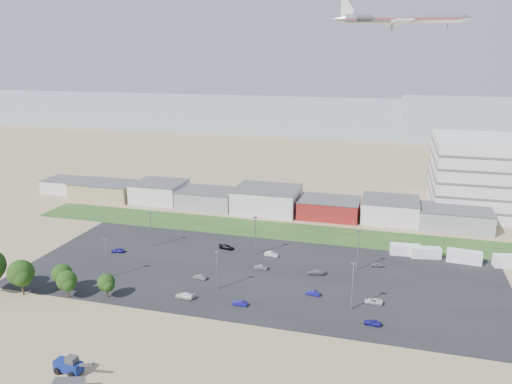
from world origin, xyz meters
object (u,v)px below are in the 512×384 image
(parked_car_0, at_px, (373,301))
(parked_car_8, at_px, (377,265))
(parked_car_6, at_px, (227,247))
(parked_car_11, at_px, (272,254))
(parked_car_7, at_px, (261,267))
(parked_car_13, at_px, (240,303))
(parked_car_5, at_px, (118,250))
(parked_car_4, at_px, (200,277))
(airliner, at_px, (402,18))
(parked_car_12, at_px, (316,272))
(parked_car_3, at_px, (185,296))
(telehandler, at_px, (68,364))
(box_trailer_a, at_px, (405,250))
(parked_car_2, at_px, (373,322))
(parked_car_1, at_px, (313,293))

(parked_car_0, distance_m, parked_car_8, 20.61)
(parked_car_6, bearing_deg, parked_car_11, -89.38)
(parked_car_7, relative_size, parked_car_13, 1.06)
(parked_car_5, bearing_deg, parked_car_4, 63.07)
(parked_car_4, relative_size, parked_car_8, 1.07)
(airliner, xyz_separation_m, parked_car_12, (-16.30, -74.12, -64.75))
(parked_car_3, xyz_separation_m, parked_car_4, (-0.36, 10.20, -0.08))
(parked_car_0, bearing_deg, telehandler, -51.72)
(parked_car_3, xyz_separation_m, parked_car_11, (13.14, 28.94, -0.01))
(box_trailer_a, relative_size, parked_car_5, 2.23)
(parked_car_0, height_order, parked_car_5, parked_car_5)
(parked_car_3, height_order, parked_car_8, parked_car_3)
(parked_car_0, bearing_deg, parked_car_2, 1.51)
(parked_car_8, xyz_separation_m, parked_car_12, (-14.74, -8.99, 0.08))
(parked_car_8, xyz_separation_m, parked_car_11, (-28.27, -0.67, 0.09))
(parked_car_2, relative_size, parked_car_11, 0.91)
(parked_car_6, bearing_deg, parked_car_2, -118.97)
(parked_car_6, distance_m, parked_car_12, 28.85)
(telehandler, height_order, parked_car_5, telehandler)
(parked_car_2, height_order, parked_car_13, parked_car_2)
(box_trailer_a, xyz_separation_m, parked_car_11, (-35.19, -10.96, -0.88))
(parked_car_11, height_order, parked_car_13, parked_car_11)
(parked_car_4, relative_size, parked_car_7, 0.97)
(parked_car_4, bearing_deg, airliner, 157.28)
(telehandler, bearing_deg, parked_car_2, 37.34)
(parked_car_0, bearing_deg, parked_car_8, 179.43)
(parked_car_6, height_order, parked_car_12, parked_car_6)
(parked_car_1, relative_size, parked_car_6, 0.77)
(parked_car_0, relative_size, parked_car_1, 1.21)
(parked_car_2, relative_size, parked_car_7, 0.98)
(parked_car_1, bearing_deg, parked_car_5, -92.89)
(parked_car_5, bearing_deg, parked_car_2, 65.93)
(parked_car_0, height_order, parked_car_1, parked_car_0)
(parked_car_5, distance_m, parked_car_7, 41.40)
(parked_car_5, xyz_separation_m, parked_car_12, (55.53, 0.54, 0.01))
(airliner, height_order, parked_car_3, airliner)
(parked_car_4, xyz_separation_m, parked_car_13, (13.49, -10.12, -0.01))
(parked_car_2, relative_size, parked_car_4, 1.01)
(parked_car_3, height_order, parked_car_11, parked_car_3)
(parked_car_2, height_order, parked_car_7, parked_car_2)
(parked_car_11, bearing_deg, parked_car_8, -85.39)
(parked_car_4, height_order, parked_car_12, parked_car_12)
(parked_car_1, xyz_separation_m, parked_car_11, (-14.66, 19.70, 0.08))
(parked_car_13, bearing_deg, parked_car_1, 122.32)
(parked_car_7, bearing_deg, parked_car_12, 88.97)
(parked_car_3, xyz_separation_m, parked_car_13, (13.13, 0.09, -0.09))
(parked_car_11, bearing_deg, parked_car_13, -176.76)
(telehandler, distance_m, parked_car_13, 37.67)
(parked_car_0, distance_m, parked_car_2, 9.48)
(parked_car_6, distance_m, parked_car_11, 13.65)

